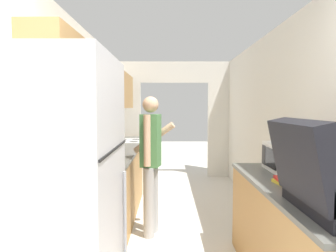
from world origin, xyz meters
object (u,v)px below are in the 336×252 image
Objects in this scene: refrigerator at (48,220)px; suitcase at (329,182)px; microwave at (287,157)px; book_stack at (292,182)px; person at (151,161)px; range_oven at (129,165)px.

suitcase is (1.61, 0.09, 0.19)m from refrigerator.
microwave is 1.60× the size of book_stack.
person is at bearing 76.14° from refrigerator.
refrigerator is at bearing -176.63° from suitcase.
refrigerator is 3.88m from range_oven.
book_stack is at bearing -61.34° from range_oven.
suitcase is 2.29× the size of book_stack.
book_stack is (1.72, -3.14, 0.47)m from range_oven.
suitcase is 1.43× the size of microwave.
refrigerator is 3.85× the size of microwave.
person reaches higher than microwave.
book_stack is (-0.16, -0.51, -0.11)m from microwave.
range_oven is at bearing 27.94° from person.
refrigerator is at bearing 178.92° from person.
range_oven is (-0.07, 3.85, -0.44)m from refrigerator.
book_stack is at bearing -106.99° from microwave.
refrigerator is 1.62m from suitcase.
refrigerator reaches higher than suitcase.
microwave is (1.81, 1.22, 0.14)m from refrigerator.
suitcase is at bearing -93.99° from book_stack.
suitcase is (1.14, -1.79, 0.21)m from person.
range_oven is 2.24× the size of microwave.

